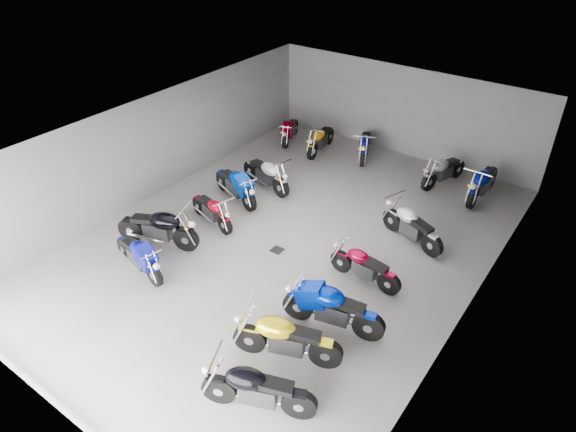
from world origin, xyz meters
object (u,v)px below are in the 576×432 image
motorcycle_left_f (266,174)px  motorcycle_right_d (364,266)px  motorcycle_right_f (412,226)px  motorcycle_back_c (365,145)px  motorcycle_left_d (212,210)px  motorcycle_back_f (483,183)px  motorcycle_right_b (286,339)px  motorcycle_back_a (290,130)px  motorcycle_left_c (158,228)px  drain_grate (277,250)px  motorcycle_back_b (320,139)px  motorcycle_back_e (443,170)px  motorcycle_right_c (332,308)px  motorcycle_right_a (257,389)px  motorcycle_left_b (139,256)px

motorcycle_left_f → motorcycle_right_d: motorcycle_left_f is taller
motorcycle_right_f → motorcycle_back_c: motorcycle_right_f is taller
motorcycle_left_d → motorcycle_back_f: 8.45m
motorcycle_left_d → motorcycle_right_b: 5.52m
motorcycle_left_f → motorcycle_back_a: motorcycle_left_f is taller
motorcycle_left_c → motorcycle_left_d: 1.70m
drain_grate → motorcycle_back_b: bearing=112.1°
drain_grate → motorcycle_right_b: 3.82m
drain_grate → motorcycle_back_b: (-2.37, 5.83, 0.50)m
motorcycle_left_d → motorcycle_back_e: (4.53, 6.21, 0.04)m
motorcycle_left_c → motorcycle_left_d: bearing=145.2°
motorcycle_left_d → motorcycle_left_c: bearing=-0.7°
motorcycle_right_c → drain_grate: bearing=46.3°
motorcycle_right_a → motorcycle_right_d: motorcycle_right_a is taller
motorcycle_back_f → motorcycle_back_c: bearing=-2.6°
motorcycle_left_b → motorcycle_right_d: size_ratio=1.05×
motorcycle_right_c → motorcycle_back_c: 8.72m
motorcycle_back_b → motorcycle_back_c: size_ratio=1.08×
motorcycle_right_a → motorcycle_back_f: 10.28m
motorcycle_left_f → motorcycle_back_c: (1.51, 3.84, -0.03)m
motorcycle_right_b → motorcycle_right_f: bearing=-24.9°
motorcycle_left_f → motorcycle_back_a: bearing=-142.9°
motorcycle_right_d → motorcycle_right_f: size_ratio=0.96×
motorcycle_right_b → motorcycle_right_d: 3.15m
motorcycle_left_b → motorcycle_back_e: 10.00m
drain_grate → motorcycle_left_d: (-2.31, -0.07, 0.46)m
motorcycle_left_b → motorcycle_back_b: motorcycle_back_b is taller
motorcycle_left_b → motorcycle_back_a: (-1.53, 8.71, -0.05)m
motorcycle_left_b → motorcycle_left_c: 1.18m
motorcycle_right_c → motorcycle_back_e: (-0.49, 7.75, -0.07)m
motorcycle_left_b → motorcycle_back_e: size_ratio=1.02×
motorcycle_left_f → motorcycle_right_f: size_ratio=1.05×
motorcycle_back_c → motorcycle_back_f: size_ratio=0.85×
motorcycle_left_b → motorcycle_right_f: motorcycle_right_f is taller
motorcycle_right_b → motorcycle_back_f: 9.00m
motorcycle_right_c → motorcycle_back_f: motorcycle_right_c is taller
motorcycle_left_d → motorcycle_right_f: bearing=131.3°
motorcycle_left_f → motorcycle_back_c: size_ratio=1.11×
motorcycle_right_d → motorcycle_right_f: 2.29m
motorcycle_back_b → motorcycle_right_f: bearing=138.4°
motorcycle_back_e → motorcycle_back_f: size_ratio=0.90×
motorcycle_right_a → motorcycle_right_d: bearing=-21.1°
motorcycle_left_c → motorcycle_back_e: size_ratio=1.13×
motorcycle_left_c → motorcycle_right_d: (5.27, 1.93, -0.10)m
motorcycle_right_b → motorcycle_back_e: (-0.19, 9.06, -0.06)m
motorcycle_left_f → motorcycle_right_d: bearing=78.1°
motorcycle_left_c → motorcycle_right_f: motorcycle_left_c is taller
motorcycle_left_d → motorcycle_right_b: motorcycle_right_b is taller
motorcycle_left_b → motorcycle_back_f: (5.86, 8.79, 0.04)m
motorcycle_right_d → motorcycle_back_f: 5.87m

